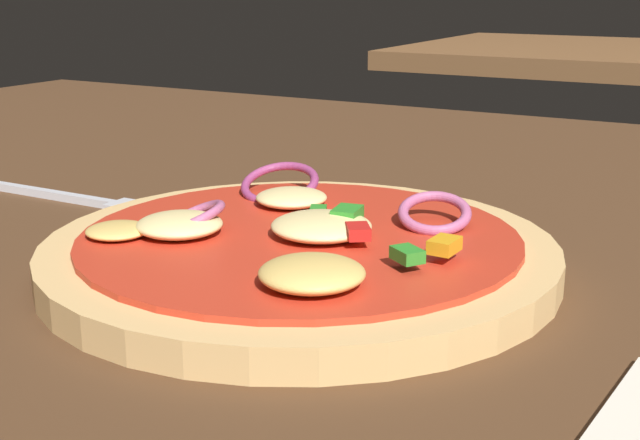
{
  "coord_description": "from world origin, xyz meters",
  "views": [
    {
      "loc": [
        0.15,
        -0.37,
        0.17
      ],
      "look_at": [
        -0.05,
        -0.01,
        0.06
      ],
      "focal_mm": 47.99,
      "sensor_mm": 36.0,
      "label": 1
    }
  ],
  "objects": [
    {
      "name": "dining_table",
      "position": [
        0.0,
        0.0,
        0.02
      ],
      "size": [
        1.47,
        0.97,
        0.04
      ],
      "color": "#4C301C",
      "rests_on": "ground"
    },
    {
      "name": "pizza",
      "position": [
        -0.05,
        -0.03,
        0.05
      ],
      "size": [
        0.24,
        0.24,
        0.03
      ],
      "color": "tan",
      "rests_on": "dining_table"
    },
    {
      "name": "fork",
      "position": [
        -0.22,
        0.01,
        0.04
      ],
      "size": [
        0.16,
        0.02,
        0.01
      ],
      "color": "silver",
      "rests_on": "dining_table"
    },
    {
      "name": "background_table",
      "position": [
        -0.14,
        1.42,
        0.02
      ],
      "size": [
        0.87,
        0.63,
        0.04
      ],
      "color": "brown",
      "rests_on": "ground"
    }
  ]
}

